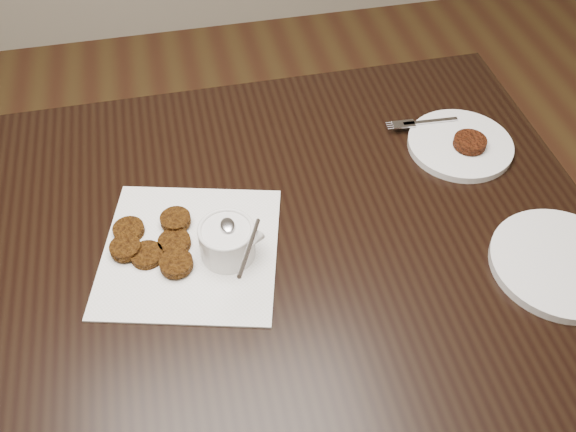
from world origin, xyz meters
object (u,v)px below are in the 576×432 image
at_px(napkin, 190,251).
at_px(plate_with_patty, 461,142).
at_px(plate_empty, 560,263).
at_px(table, 223,361).
at_px(sauce_ramekin, 226,228).

bearing_deg(napkin, plate_with_patty, 15.23).
distance_m(plate_with_patty, plate_empty, 0.31).
xyz_separation_m(napkin, plate_empty, (0.58, -0.16, 0.01)).
xyz_separation_m(table, napkin, (-0.03, -0.00, 0.38)).
bearing_deg(plate_with_patty, napkin, -164.77).
bearing_deg(plate_with_patty, sauce_ramekin, -160.75).
distance_m(table, plate_empty, 0.69).
bearing_deg(plate_empty, table, 163.72).
bearing_deg(sauce_ramekin, napkin, 161.78).
bearing_deg(plate_empty, sauce_ramekin, 165.00).
relative_size(napkin, sauce_ramekin, 2.27).
xyz_separation_m(plate_with_patty, plate_empty, (0.04, -0.30, -0.01)).
bearing_deg(table, plate_empty, -16.28).
bearing_deg(sauce_ramekin, plate_with_patty, 19.25).
bearing_deg(table, sauce_ramekin, -33.02).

